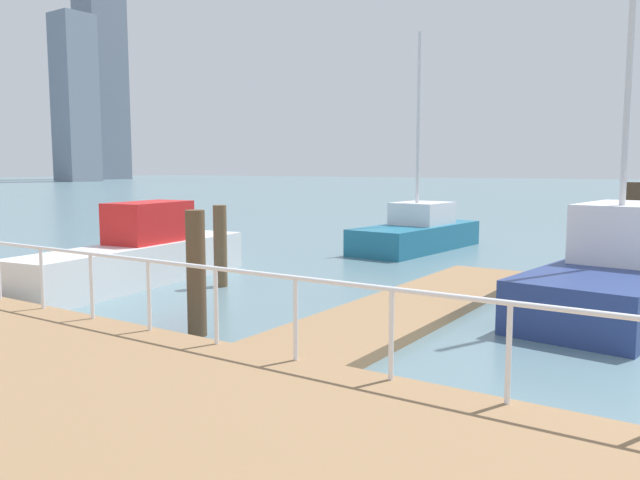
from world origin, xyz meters
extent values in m
cube|color=#93704C|center=(1.58, 6.03, 0.09)|extent=(10.17, 2.00, 0.18)
cylinder|color=white|center=(-3.15, 2.63, 0.93)|extent=(0.06, 0.06, 1.05)
cylinder|color=white|center=(-3.15, 3.97, 0.93)|extent=(0.06, 0.06, 1.05)
cylinder|color=white|center=(-3.15, 5.30, 0.93)|extent=(0.06, 0.06, 1.05)
cylinder|color=white|center=(-3.15, 6.64, 0.93)|extent=(0.06, 0.06, 1.05)
cylinder|color=white|center=(-3.15, 7.97, 0.93)|extent=(0.06, 0.06, 1.05)
cylinder|color=white|center=(-3.15, 9.31, 0.93)|extent=(0.06, 0.06, 1.05)
cylinder|color=white|center=(-3.15, 10.65, 0.93)|extent=(0.06, 0.06, 1.05)
cylinder|color=white|center=(-3.15, 9.98, 1.45)|extent=(0.06, 28.05, 0.06)
cylinder|color=#473826|center=(7.64, 2.93, 1.23)|extent=(0.35, 0.35, 2.45)
cylinder|color=brown|center=(-1.90, 8.24, 1.06)|extent=(0.32, 0.32, 2.11)
cylinder|color=brown|center=(6.55, 3.24, 0.98)|extent=(0.32, 0.32, 1.96)
cylinder|color=brown|center=(1.62, 10.92, 0.96)|extent=(0.32, 0.32, 1.93)
cube|color=white|center=(0.76, 12.79, 0.49)|extent=(6.95, 2.32, 0.98)
cube|color=red|center=(1.18, 12.85, 1.47)|extent=(2.24, 1.42, 0.99)
cube|color=#1E6B8C|center=(10.33, 9.91, 0.43)|extent=(5.89, 2.42, 0.86)
cube|color=white|center=(10.70, 9.88, 1.23)|extent=(2.07, 1.75, 0.75)
cylinder|color=silver|center=(10.33, 9.91, 4.05)|extent=(0.12, 0.12, 6.39)
cube|color=navy|center=(3.85, 2.64, 0.47)|extent=(6.39, 2.86, 0.93)
cube|color=white|center=(4.68, 2.55, 1.51)|extent=(2.74, 2.02, 1.16)
cylinder|color=silver|center=(3.85, 2.64, 5.10)|extent=(0.12, 0.12, 8.34)
cube|color=gray|center=(68.68, 109.35, 15.94)|extent=(7.01, 6.83, 31.88)
cube|color=slate|center=(87.04, 124.74, 25.97)|extent=(9.69, 8.54, 51.95)
camera|label=1|loc=(-9.46, 0.76, 2.82)|focal=35.68mm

